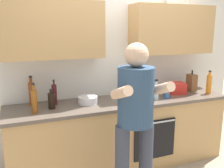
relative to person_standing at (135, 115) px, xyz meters
The scene contains 15 objects.
ground_plane 1.27m from the person_standing, 75.24° to the left, with size 12.00×12.00×0.00m, color gray.
back_wall_unit 1.18m from the person_standing, 79.22° to the left, with size 4.00×0.38×2.50m.
counter 0.96m from the person_standing, 75.13° to the left, with size 2.84×0.67×0.90m.
person_standing is the anchor object (origin of this frame).
bottle_water 0.90m from the person_standing, 46.57° to the left, with size 0.07×0.07×0.26m.
bottle_vinegar 1.31m from the person_standing, 131.99° to the left, with size 0.07×0.07×0.36m.
bottle_syrup 1.10m from the person_standing, 142.19° to the left, with size 0.06×0.06×0.33m.
bottle_wine 1.10m from the person_standing, 124.31° to the left, with size 0.06×0.06×0.30m.
bottle_juice 1.60m from the person_standing, 23.66° to the left, with size 0.07×0.07×0.33m.
bottle_soy 1.02m from the person_standing, 131.54° to the left, with size 0.08×0.08×0.23m.
cup_tea 1.02m from the person_standing, 39.77° to the left, with size 0.09×0.09×0.08m, color #33598C.
mixing_bowl 0.84m from the person_standing, 106.69° to the left, with size 0.24×0.24×0.09m, color silver.
knife_block 1.60m from the person_standing, 32.73° to the left, with size 0.10×0.14×0.30m.
potted_herb 0.86m from the person_standing, 61.26° to the left, with size 0.14×0.14×0.23m.
grocery_bag_crisps 1.33m from the person_standing, 37.90° to the left, with size 0.22×0.21×0.15m, color red.
Camera 1 is at (-1.21, -2.73, 1.78)m, focal length 39.32 mm.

